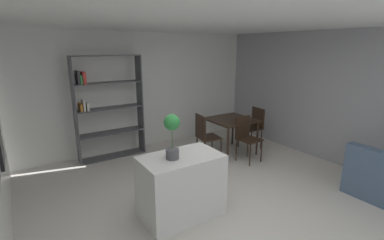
% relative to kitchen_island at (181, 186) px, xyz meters
% --- Properties ---
extents(ground_plane, '(8.67, 8.67, 0.00)m').
position_rel_kitchen_island_xyz_m(ground_plane, '(0.47, -0.12, -0.45)').
color(ground_plane, beige).
extents(ceiling_slab, '(6.31, 6.31, 0.06)m').
position_rel_kitchen_island_xyz_m(ceiling_slab, '(0.47, -0.12, 2.23)').
color(ceiling_slab, white).
rests_on(ceiling_slab, ground_plane).
extents(back_partition, '(6.31, 0.06, 2.64)m').
position_rel_kitchen_island_xyz_m(back_partition, '(0.47, 3.00, 0.87)').
color(back_partition, silver).
rests_on(back_partition, ground_plane).
extents(right_partition_gray, '(0.06, 6.31, 2.64)m').
position_rel_kitchen_island_xyz_m(right_partition_gray, '(3.60, -0.12, 0.87)').
color(right_partition_gray, '#9E9EA3').
rests_on(right_partition_gray, ground_plane).
extents(kitchen_island, '(1.10, 0.67, 0.90)m').
position_rel_kitchen_island_xyz_m(kitchen_island, '(0.00, 0.00, 0.00)').
color(kitchen_island, silver).
rests_on(kitchen_island, ground_plane).
extents(potted_plant_on_island, '(0.21, 0.21, 0.60)m').
position_rel_kitchen_island_xyz_m(potted_plant_on_island, '(-0.14, -0.02, 0.81)').
color(potted_plant_on_island, '#4C4C51').
rests_on(potted_plant_on_island, kitchen_island).
extents(open_bookshelf, '(1.38, 0.32, 2.16)m').
position_rel_kitchen_island_xyz_m(open_bookshelf, '(-0.20, 2.69, 0.69)').
color(open_bookshelf, '#4C4C51').
rests_on(open_bookshelf, ground_plane).
extents(dining_table, '(0.95, 0.93, 0.78)m').
position_rel_kitchen_island_xyz_m(dining_table, '(2.16, 1.48, 0.25)').
color(dining_table, black).
rests_on(dining_table, ground_plane).
extents(dining_chair_window_side, '(0.49, 0.46, 0.94)m').
position_rel_kitchen_island_xyz_m(dining_chair_window_side, '(2.86, 1.47, 0.11)').
color(dining_chair_window_side, black).
rests_on(dining_chair_window_side, ground_plane).
extents(dining_chair_island_side, '(0.49, 0.50, 0.97)m').
position_rel_kitchen_island_xyz_m(dining_chair_island_side, '(1.46, 1.50, 0.12)').
color(dining_chair_island_side, black).
rests_on(dining_chair_island_side, ground_plane).
extents(dining_chair_near, '(0.45, 0.46, 0.93)m').
position_rel_kitchen_island_xyz_m(dining_chair_near, '(2.15, 0.99, 0.11)').
color(dining_chair_near, black).
rests_on(dining_chair_near, ground_plane).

